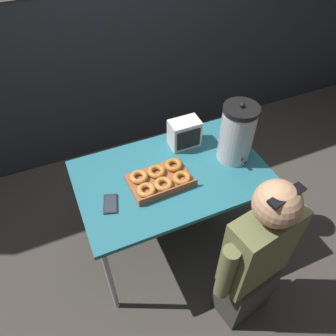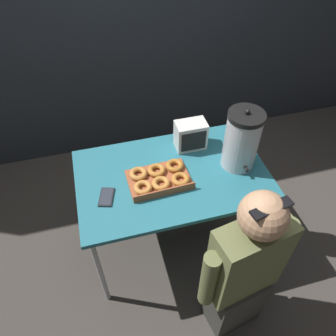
% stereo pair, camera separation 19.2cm
% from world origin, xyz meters
% --- Properties ---
extents(ground_plane, '(12.00, 12.00, 0.00)m').
position_xyz_m(ground_plane, '(0.00, 0.00, 0.00)').
color(ground_plane, '#3D3833').
extents(folding_table, '(1.15, 0.72, 0.74)m').
position_xyz_m(folding_table, '(0.00, 0.00, 0.69)').
color(folding_table, '#236675').
rests_on(folding_table, ground).
extents(donut_box, '(0.37, 0.26, 0.05)m').
position_xyz_m(donut_box, '(-0.09, -0.03, 0.77)').
color(donut_box, brown).
rests_on(donut_box, folding_table).
extents(coffee_urn, '(0.21, 0.24, 0.40)m').
position_xyz_m(coffee_urn, '(0.41, -0.01, 0.93)').
color(coffee_urn, '#B7B7BC').
rests_on(coffee_urn, folding_table).
extents(cell_phone, '(0.11, 0.15, 0.01)m').
position_xyz_m(cell_phone, '(-0.41, -0.08, 0.75)').
color(cell_phone, black).
rests_on(cell_phone, folding_table).
extents(space_heater, '(0.19, 0.13, 0.19)m').
position_xyz_m(space_heater, '(0.18, 0.21, 0.84)').
color(space_heater, silver).
rests_on(space_heater, folding_table).
extents(person_seated, '(0.51, 0.26, 1.18)m').
position_xyz_m(person_seated, '(0.22, -0.62, 0.58)').
color(person_seated, '#33332D').
rests_on(person_seated, ground).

